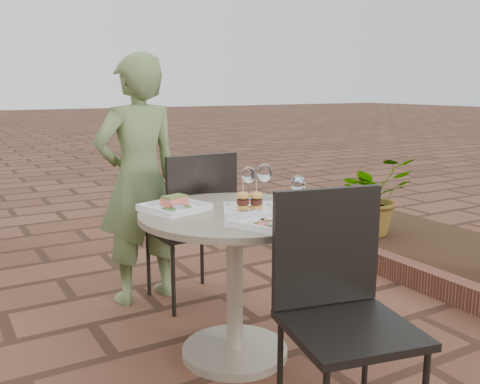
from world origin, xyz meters
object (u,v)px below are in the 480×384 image
chair_far (195,216)px  plate_salmon (175,206)px  chair_near (338,294)px  plate_sliders (250,207)px  cafe_table (235,261)px  diner (139,181)px  plate_tuna (264,222)px

chair_far → plate_salmon: 0.64m
chair_near → plate_sliders: (-0.01, 0.63, 0.21)m
cafe_table → chair_far: bearing=80.7°
chair_near → diner: (-0.19, 1.61, 0.20)m
chair_near → plate_tuna: size_ratio=2.92×
cafe_table → plate_salmon: plate_salmon is taller
cafe_table → chair_far: 0.68m
plate_salmon → chair_far: bearing=55.9°
chair_near → diner: 1.63m
cafe_table → chair_far: chair_far is taller
diner → plate_tuna: (0.12, -1.20, -0.00)m
diner → plate_sliders: (0.19, -0.98, 0.01)m
chair_near → plate_sliders: chair_near is taller
plate_sliders → cafe_table: bearing=128.4°
plate_sliders → plate_tuna: plate_sliders is taller
plate_sliders → plate_tuna: bearing=-105.9°
plate_salmon → plate_sliders: size_ratio=1.00×
chair_far → cafe_table: bearing=79.8°
chair_far → chair_near: size_ratio=1.00×
chair_far → plate_tuna: (-0.12, -0.95, 0.20)m
plate_sliders → plate_tuna: (-0.06, -0.22, -0.01)m
chair_far → diner: size_ratio=0.62×
cafe_table → plate_sliders: (0.05, -0.06, 0.28)m
plate_tuna → plate_sliders: bearing=74.1°
chair_far → plate_sliders: (-0.06, -0.73, 0.21)m
diner → plate_sliders: size_ratio=4.64×
chair_far → chair_near: (-0.06, -1.35, 0.00)m
plate_salmon → plate_sliders: 0.36m
cafe_table → plate_tuna: size_ratio=2.83×
diner → chair_near: bearing=89.9°
diner → plate_salmon: 0.76m
cafe_table → plate_salmon: 0.39m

